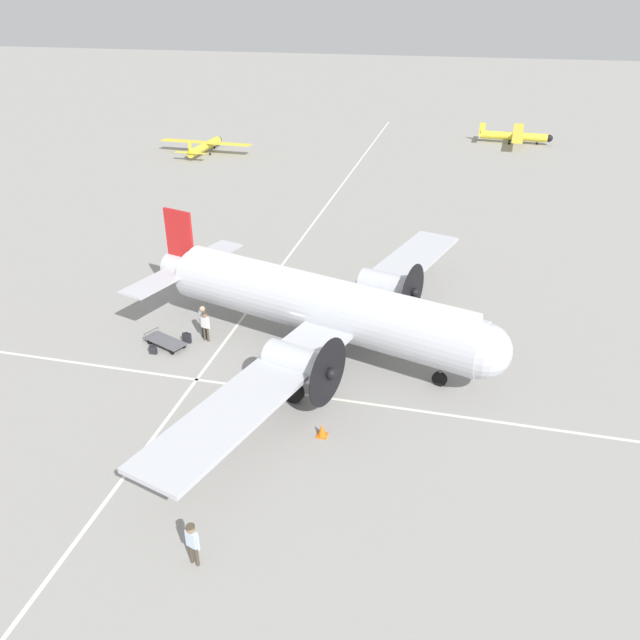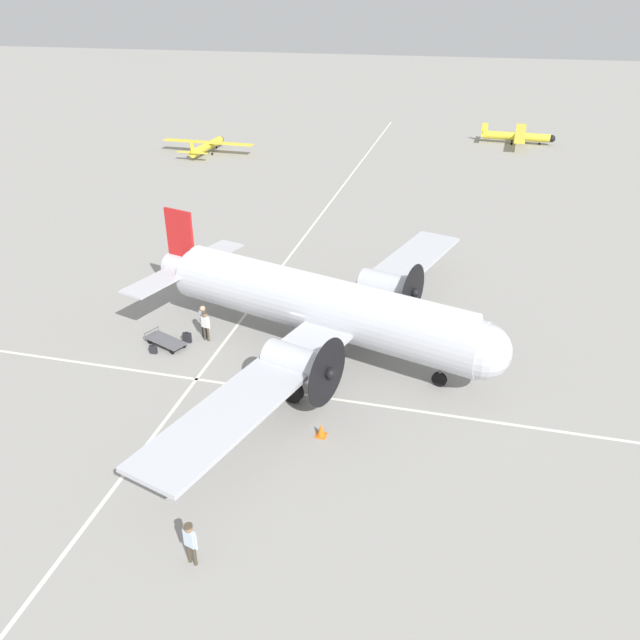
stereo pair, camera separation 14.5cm
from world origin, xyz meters
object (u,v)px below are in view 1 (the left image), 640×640
object	(u,v)px
passenger_boarding	(205,323)
suitcase_near_door	(187,338)
traffic_cone	(322,430)
airliner_main	(328,307)
ramp_agent	(203,318)
crew_foreground	(192,540)
suitcase_upright_spare	(153,350)
baggage_cart	(166,341)
light_aircraft_distant	(516,136)
light_aircraft_taxiing	(205,146)

from	to	relation	value
passenger_boarding	suitcase_near_door	xyz separation A→B (m)	(-0.89, -0.43, -0.75)
suitcase_near_door	traffic_cone	distance (m)	10.19
airliner_main	suitcase_near_door	size ratio (longest dim) A/B	43.93
passenger_boarding	ramp_agent	size ratio (longest dim) A/B	0.90
ramp_agent	traffic_cone	world-z (taller)	ramp_agent
crew_foreground	suitcase_upright_spare	xyz separation A→B (m)	(-7.21, 11.40, -0.81)
airliner_main	suitcase_upright_spare	distance (m)	8.96
passenger_boarding	ramp_agent	xyz separation A→B (m)	(-0.22, 0.29, 0.09)
airliner_main	passenger_boarding	bearing A→B (deg)	-159.85
airliner_main	baggage_cart	world-z (taller)	airliner_main
ramp_agent	baggage_cart	xyz separation A→B (m)	(-1.57, -1.30, -0.84)
light_aircraft_distant	airliner_main	bearing A→B (deg)	-98.66
light_aircraft_distant	light_aircraft_taxiing	world-z (taller)	light_aircraft_distant
passenger_boarding	traffic_cone	distance (m)	9.76
crew_foreground	passenger_boarding	world-z (taller)	crew_foreground
light_aircraft_taxiing	traffic_cone	xyz separation A→B (m)	(23.52, -44.07, -0.56)
suitcase_upright_spare	passenger_boarding	bearing A→B (deg)	41.74
suitcase_upright_spare	suitcase_near_door	bearing A→B (deg)	50.22
passenger_boarding	suitcase_upright_spare	distance (m)	2.88
airliner_main	suitcase_near_door	distance (m)	7.57
crew_foreground	suitcase_near_door	distance (m)	14.18
ramp_agent	light_aircraft_taxiing	size ratio (longest dim) A/B	0.17
light_aircraft_distant	traffic_cone	distance (m)	57.82
passenger_boarding	suitcase_upright_spare	xyz separation A→B (m)	(-2.07, -1.84, -0.80)
suitcase_upright_spare	traffic_cone	world-z (taller)	traffic_cone
ramp_agent	baggage_cart	world-z (taller)	ramp_agent
passenger_boarding	airliner_main	bearing A→B (deg)	17.81
crew_foreground	light_aircraft_distant	size ratio (longest dim) A/B	0.15
light_aircraft_distant	passenger_boarding	bearing A→B (deg)	-105.17
airliner_main	crew_foreground	size ratio (longest dim) A/B	15.58
light_aircraft_distant	light_aircraft_taxiing	distance (m)	35.43
airliner_main	suitcase_upright_spare	xyz separation A→B (m)	(-8.36, -2.22, -2.31)
suitcase_near_door	light_aircraft_taxiing	bearing A→B (deg)	111.42
light_aircraft_taxiing	traffic_cone	distance (m)	49.96
suitcase_upright_spare	light_aircraft_taxiing	bearing A→B (deg)	109.23
suitcase_upright_spare	light_aircraft_taxiing	distance (m)	42.16
airliner_main	ramp_agent	bearing A→B (deg)	-162.51
ramp_agent	light_aircraft_distant	distance (m)	53.49
crew_foreground	light_aircraft_taxiing	xyz separation A→B (m)	(-21.09, 51.20, -0.21)
suitcase_near_door	traffic_cone	world-z (taller)	suitcase_near_door
suitcase_upright_spare	traffic_cone	size ratio (longest dim) A/B	0.83
suitcase_near_door	baggage_cart	xyz separation A→B (m)	(-0.90, -0.59, 0.00)
crew_foreground	light_aircraft_distant	world-z (taller)	light_aircraft_distant
airliner_main	passenger_boarding	xyz separation A→B (m)	(-6.30, -0.37, -1.51)
passenger_boarding	ramp_agent	bearing A→B (deg)	141.44
suitcase_near_door	crew_foreground	bearing A→B (deg)	-64.80
crew_foreground	baggage_cart	world-z (taller)	crew_foreground
light_aircraft_taxiing	light_aircraft_distant	bearing A→B (deg)	-66.36
airliner_main	baggage_cart	distance (m)	8.51
baggage_cart	light_aircraft_taxiing	xyz separation A→B (m)	(-14.16, 38.98, 0.55)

